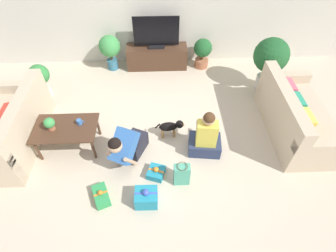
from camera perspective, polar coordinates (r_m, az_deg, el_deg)
The scene contains 20 objects.
ground_plane at distance 4.55m, azimuth -2.44°, elevation -3.83°, with size 16.00×16.00×0.00m, color beige.
wall_back at distance 5.94m, azimuth -3.17°, elevation 24.92°, with size 8.40×0.06×2.60m.
sofa_left at distance 5.05m, azimuth -30.90°, elevation -0.71°, with size 0.90×1.81×0.88m.
sofa_right at distance 5.03m, azimuth 25.86°, elevation 1.68°, with size 0.90×1.81×0.88m.
coffee_table at distance 4.50m, azimuth -21.36°, elevation -0.73°, with size 1.00×0.63×0.47m.
tv_console at distance 6.16m, azimuth -2.40°, elevation 14.81°, with size 1.34×0.43×0.49m.
tv at distance 5.89m, azimuth -2.57°, elevation 19.38°, with size 0.97×0.20×0.69m.
potted_plant_corner_left at distance 5.75m, azimuth -26.08°, elevation 9.51°, with size 0.39×0.39×0.71m.
potted_plant_back_left at distance 6.08m, azimuth -12.54°, elevation 16.21°, with size 0.46×0.46×0.80m.
potted_plant_corner_right at distance 5.62m, azimuth 21.43°, elevation 13.72°, with size 0.67×0.67×1.10m.
potted_plant_back_right at distance 6.12m, azimuth 7.53°, elevation 15.84°, with size 0.40×0.40×0.68m.
person_kneeling at distance 4.11m, azimuth -8.86°, elevation -4.23°, with size 0.61×0.83×0.80m.
person_sitting at distance 4.24m, azimuth 8.21°, elevation -2.57°, with size 0.56×0.52×0.90m.
dog at distance 4.50m, azimuth 0.68°, elevation -0.10°, with size 0.51×0.16×0.34m.
gift_box_a at distance 4.12m, azimuth -2.59°, elevation -10.06°, with size 0.31×0.32×0.19m.
gift_box_b at distance 4.03m, azimuth -14.33°, elevation -14.47°, with size 0.32×0.40×0.19m.
gift_box_c at distance 3.84m, azimuth -4.75°, elevation -15.24°, with size 0.32×0.27×0.32m.
gift_bag_a at distance 3.94m, azimuth 3.02°, elevation -10.47°, with size 0.24×0.15×0.42m.
mug at distance 4.41m, azimuth -18.71°, elevation 0.84°, with size 0.12×0.08×0.09m.
tabletop_plant at distance 4.44m, azimuth -24.40°, elevation 0.48°, with size 0.17×0.17×0.22m.
Camera 1 is at (0.08, -2.88, 3.52)m, focal length 28.00 mm.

